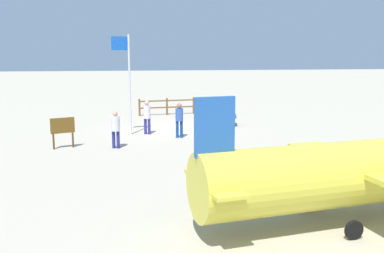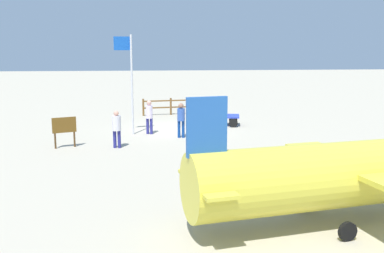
{
  "view_description": "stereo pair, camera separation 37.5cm",
  "coord_description": "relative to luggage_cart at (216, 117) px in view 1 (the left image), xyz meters",
  "views": [
    {
      "loc": [
        1.96,
        22.67,
        4.24
      ],
      "look_at": [
        -0.11,
        6.0,
        1.21
      ],
      "focal_mm": 41.14,
      "sensor_mm": 36.0,
      "label": 1
    },
    {
      "loc": [
        1.59,
        22.71,
        4.24
      ],
      "look_at": [
        -0.11,
        6.0,
        1.21
      ],
      "focal_mm": 41.14,
      "sensor_mm": 36.0,
      "label": 2
    }
  ],
  "objects": [
    {
      "name": "worker_supervisor",
      "position": [
        3.86,
        2.09,
        0.54
      ],
      "size": [
        0.43,
        0.43,
        1.68
      ],
      "color": "navy",
      "rests_on": "ground"
    },
    {
      "name": "wooden_fence",
      "position": [
        2.46,
        -4.14,
        0.18
      ],
      "size": [
        3.6,
        0.63,
        1.07
      ],
      "color": "brown",
      "rests_on": "ground"
    },
    {
      "name": "ground_plane",
      "position": [
        2.33,
        0.94,
        -0.43
      ],
      "size": [
        120.0,
        120.0,
        0.0
      ],
      "primitive_type": "plane",
      "color": "#B2A791"
    },
    {
      "name": "flagpole",
      "position": [
        4.77,
        2.07,
        2.47
      ],
      "size": [
        0.87,
        0.2,
        4.86
      ],
      "color": "silver",
      "rests_on": "ground"
    },
    {
      "name": "suitcase_tan",
      "position": [
        -0.05,
        0.19,
        0.29
      ],
      "size": [
        0.54,
        0.49,
        0.3
      ],
      "color": "#1A1553",
      "rests_on": "luggage_cart"
    },
    {
      "name": "worker_trailing",
      "position": [
        2.36,
        3.16,
        0.55
      ],
      "size": [
        0.41,
        0.41,
        1.66
      ],
      "color": "navy",
      "rests_on": "ground"
    },
    {
      "name": "worker_lead",
      "position": [
        5.26,
        5.05,
        0.51
      ],
      "size": [
        0.46,
        0.46,
        1.61
      ],
      "color": "navy",
      "rests_on": "ground"
    },
    {
      "name": "airplane_near",
      "position": [
        -1.4,
        13.74,
        0.8
      ],
      "size": [
        9.37,
        5.27,
        3.22
      ],
      "color": "gold",
      "rests_on": "ground"
    },
    {
      "name": "signboard",
      "position": [
        7.48,
        4.79,
        0.44
      ],
      "size": [
        0.96,
        0.41,
        1.32
      ],
      "color": "#4C3319",
      "rests_on": "ground"
    },
    {
      "name": "suitcase_navy",
      "position": [
        0.06,
        -0.05,
        0.31
      ],
      "size": [
        0.58,
        0.34,
        0.34
      ],
      "color": "navy",
      "rests_on": "luggage_cart"
    },
    {
      "name": "luggage_cart",
      "position": [
        0.0,
        0.0,
        0.0
      ],
      "size": [
        2.28,
        1.58,
        0.57
      ],
      "color": "blue",
      "rests_on": "ground"
    },
    {
      "name": "suitcase_dark",
      "position": [
        0.6,
        0.37,
        0.27
      ],
      "size": [
        0.51,
        0.43,
        0.27
      ],
      "color": "navy",
      "rests_on": "luggage_cart"
    }
  ]
}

